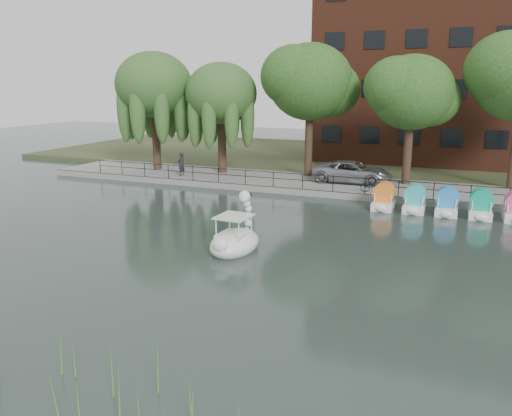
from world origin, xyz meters
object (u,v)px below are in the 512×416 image
Objects in this scene: bicycle at (375,184)px; swan_boat at (235,238)px; minivan at (353,170)px; pedestrian at (181,162)px.

bicycle is 13.02m from swan_boat.
swan_boat is (-2.03, -14.98, -0.71)m from minivan.
swan_boat is at bearing 172.59° from minivan.
swan_boat reaches higher than bicycle.
minivan is 3.22m from bicycle.
pedestrian is at bearing 131.68° from swan_boat.
bicycle is at bearing -143.28° from minivan.
bicycle is 0.87× the size of pedestrian.
minivan reaches higher than bicycle.
swan_boat is (-3.93, -12.41, -0.36)m from bicycle.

